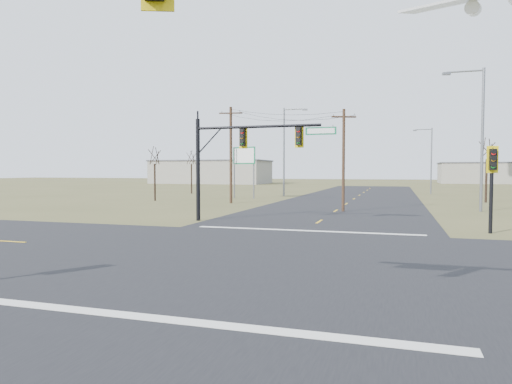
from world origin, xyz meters
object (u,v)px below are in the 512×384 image
Objects in this scene: bare_tree_b at (191,157)px; streetlight_c at (286,147)px; highway_sign at (244,162)px; mast_arm_far at (245,146)px; streetlight_a at (479,131)px; pedestal_signal_ne at (492,169)px; streetlight_b at (430,157)px; utility_pole_far at (231,153)px; utility_pole_near at (343,158)px; bare_tree_a at (155,155)px; bare_tree_c at (487,148)px.

streetlight_c is at bearing -9.38° from bare_tree_b.
highway_sign is 13.41m from bare_tree_b.
mast_arm_far is 19.42m from streetlight_a.
streetlight_b is at bearing 85.18° from pedestal_signal_ne.
utility_pole_near is at bearing -27.83° from utility_pole_far.
streetlight_c is 14.22m from bare_tree_b.
pedestal_signal_ne is at bearing -45.59° from bare_tree_b.
streetlight_c is at bearing 115.21° from utility_pole_near.
bare_tree_a is (-28.72, -23.34, -0.21)m from streetlight_b.
mast_arm_far is 13.60m from pedestal_signal_ne.
utility_pole_far is at bearing 135.31° from pedestal_signal_ne.
utility_pole_far reaches higher than pedestal_signal_ne.
pedestal_signal_ne is at bearing 3.46° from mast_arm_far.
utility_pole_far reaches higher than bare_tree_c.
streetlight_b is at bearing 14.94° from bare_tree_b.
streetlight_a is (9.98, 3.15, 2.05)m from utility_pole_near.
streetlight_b reaches higher than highway_sign.
streetlight_a reaches higher than highway_sign.
streetlight_c is at bearing 77.90° from highway_sign.
bare_tree_b is (-10.50, 8.29, 0.91)m from highway_sign.
bare_tree_c reaches higher than bare_tree_a.
bare_tree_c is at bearing -75.67° from streetlight_b.
bare_tree_a is (-30.49, 4.00, -1.39)m from streetlight_a.
streetlight_c reaches higher than mast_arm_far.
pedestal_signal_ne is at bearing -111.63° from streetlight_a.
streetlight_a is (14.93, 12.33, 1.54)m from mast_arm_far.
highway_sign is at bearing 126.13° from pedestal_signal_ne.
streetlight_b is 16.63m from bare_tree_c.
streetlight_c is at bearing 48.41° from bare_tree_a.
mast_arm_far is 0.80× the size of streetlight_a.
pedestal_signal_ne is 45.52m from bare_tree_b.
bare_tree_c is (25.29, 0.64, 1.21)m from highway_sign.
mast_arm_far is 36.25m from bare_tree_b.
bare_tree_b reaches higher than pedestal_signal_ne.
bare_tree_c reaches higher than bare_tree_b.
utility_pole_near is (4.94, 9.18, -0.50)m from mast_arm_far.
bare_tree_b is at bearing 100.59° from bare_tree_a.
pedestal_signal_ne is 40.94m from streetlight_b.
streetlight_a is 11.58m from bare_tree_c.
highway_sign is 0.86× the size of bare_tree_c.
bare_tree_c is (24.02, 8.34, 0.53)m from utility_pole_far.
utility_pole_near is 1.24× the size of bare_tree_b.
streetlight_b is at bearing 104.89° from bare_tree_c.
streetlight_c is (-4.37, 28.95, 1.48)m from mast_arm_far.
utility_pole_far is 1.53× the size of bare_tree_a.
mast_arm_far is at bearing -84.40° from streetlight_c.
bare_tree_a is 15.19m from bare_tree_b.
highway_sign is at bearing -123.26° from streetlight_c.
utility_pole_near is 1.30× the size of bare_tree_a.
streetlight_a is 1.74× the size of bare_tree_b.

